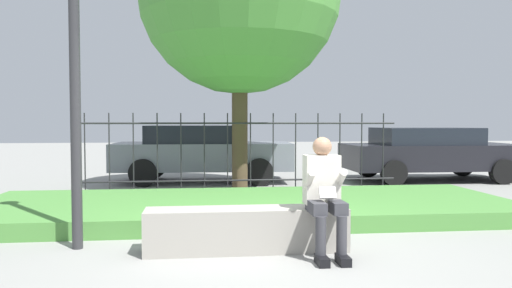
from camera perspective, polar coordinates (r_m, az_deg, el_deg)
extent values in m
plane|color=gray|center=(5.75, 1.32, -12.07)|extent=(60.00, 60.00, 0.00)
cube|color=gray|center=(5.67, -1.08, -9.76)|extent=(2.26, 0.46, 0.49)
cube|color=slate|center=(5.71, -1.08, -11.75)|extent=(2.17, 0.42, 0.08)
cube|color=black|center=(5.23, 7.55, -13.08)|extent=(0.11, 0.26, 0.09)
cylinder|color=#38383D|center=(5.23, 7.41, -10.33)|extent=(0.11, 0.11, 0.40)
cube|color=#38383D|center=(5.38, 6.88, -7.16)|extent=(0.15, 0.42, 0.13)
cube|color=black|center=(5.29, 9.93, -12.92)|extent=(0.11, 0.26, 0.09)
cylinder|color=#38383D|center=(5.28, 9.76, -10.21)|extent=(0.11, 0.11, 0.40)
cube|color=#38383D|center=(5.43, 9.16, -7.08)|extent=(0.15, 0.42, 0.13)
cube|color=beige|center=(5.57, 7.50, -4.03)|extent=(0.38, 0.24, 0.54)
sphere|color=tan|center=(5.52, 7.57, -0.29)|extent=(0.21, 0.21, 0.21)
cylinder|color=beige|center=(5.37, 6.14, -4.04)|extent=(0.08, 0.29, 0.24)
cylinder|color=beige|center=(5.45, 9.65, -3.96)|extent=(0.08, 0.29, 0.24)
cube|color=beige|center=(5.33, 8.17, -5.51)|extent=(0.18, 0.09, 0.13)
cube|color=#4C893D|center=(7.85, -0.87, -7.24)|extent=(8.19, 2.97, 0.23)
cylinder|color=#232326|center=(9.64, -1.94, -4.17)|extent=(6.19, 0.03, 0.03)
cylinder|color=#232326|center=(9.57, -1.95, 2.39)|extent=(6.19, 0.03, 0.03)
cylinder|color=#232326|center=(9.79, -18.97, -1.35)|extent=(0.02, 0.02, 1.62)
cylinder|color=#232326|center=(9.71, -16.42, -1.35)|extent=(0.02, 0.02, 1.62)
cylinder|color=#232326|center=(9.64, -13.83, -1.34)|extent=(0.02, 0.02, 1.62)
cylinder|color=#232326|center=(9.59, -11.21, -1.34)|extent=(0.02, 0.02, 1.62)
cylinder|color=#232326|center=(9.57, -8.57, -1.33)|extent=(0.02, 0.02, 1.62)
cylinder|color=#232326|center=(9.56, -5.92, -1.31)|extent=(0.02, 0.02, 1.62)
cylinder|color=#232326|center=(9.58, -3.27, -1.30)|extent=(0.02, 0.02, 1.62)
cylinder|color=#232326|center=(9.61, -0.63, -1.28)|extent=(0.02, 0.02, 1.62)
cylinder|color=#232326|center=(9.67, 1.98, -1.26)|extent=(0.02, 0.02, 1.62)
cylinder|color=#232326|center=(9.74, 4.55, -1.24)|extent=(0.02, 0.02, 1.62)
cylinder|color=#232326|center=(9.84, 7.08, -1.21)|extent=(0.02, 0.02, 1.62)
cylinder|color=#232326|center=(9.95, 9.56, -1.18)|extent=(0.02, 0.02, 1.62)
cylinder|color=#232326|center=(10.08, 11.97, -1.16)|extent=(0.02, 0.02, 1.62)
cylinder|color=#232326|center=(10.23, 14.32, -1.13)|extent=(0.02, 0.02, 1.62)
cube|color=slate|center=(12.10, -6.07, -1.35)|extent=(4.28, 1.95, 0.63)
cube|color=black|center=(12.08, -6.87, 1.13)|extent=(2.38, 1.65, 0.42)
cylinder|color=black|center=(11.29, 0.40, -3.23)|extent=(0.64, 0.23, 0.63)
cylinder|color=black|center=(12.99, -0.16, -2.47)|extent=(0.64, 0.23, 0.63)
cylinder|color=black|center=(11.40, -12.79, -3.24)|extent=(0.64, 0.23, 0.63)
cylinder|color=black|center=(13.09, -11.62, -2.48)|extent=(0.64, 0.23, 0.63)
cube|color=black|center=(13.06, 19.38, -1.34)|extent=(4.24, 1.88, 0.61)
cube|color=black|center=(12.97, 18.74, 0.88)|extent=(2.33, 1.64, 0.41)
cylinder|color=black|center=(12.93, 26.35, -2.85)|extent=(0.59, 0.20, 0.59)
cylinder|color=black|center=(14.49, 22.50, -2.22)|extent=(0.59, 0.20, 0.59)
cylinder|color=black|center=(11.74, 15.48, -3.20)|extent=(0.59, 0.20, 0.59)
cylinder|color=black|center=(13.43, 12.63, -2.45)|extent=(0.59, 0.20, 0.59)
cylinder|color=#2D2D30|center=(6.03, -19.99, 7.14)|extent=(0.12, 0.12, 3.90)
cylinder|color=#4C3D28|center=(10.06, -1.87, 2.59)|extent=(0.32, 0.32, 2.92)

